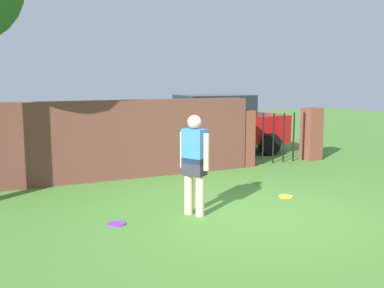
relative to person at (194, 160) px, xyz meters
The scene contains 7 objects.
ground_plane 1.30m from the person, 24.06° to the right, with size 40.00×40.00×0.00m, color #4C8433.
brick_wall 3.27m from the person, 101.28° to the left, with size 6.83×0.50×1.71m, color brown.
person is the anchor object (origin of this frame).
fence_gate 5.09m from the person, 39.00° to the left, with size 2.60×0.44×1.40m.
car 5.96m from the person, 59.10° to the left, with size 4.24×2.00×1.72m.
frisbee_yellow 2.23m from the person, ahead, with size 0.27×0.27×0.02m, color yellow.
frisbee_purple 1.55m from the person, behind, with size 0.27×0.27×0.02m, color purple.
Camera 1 is at (-3.87, -5.96, 2.19)m, focal length 42.02 mm.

